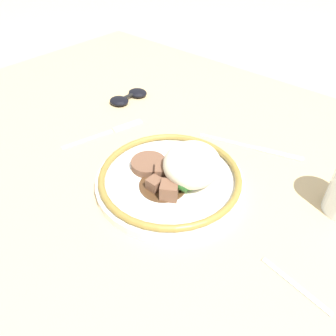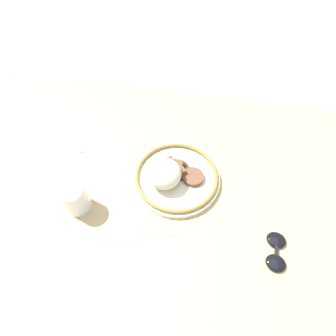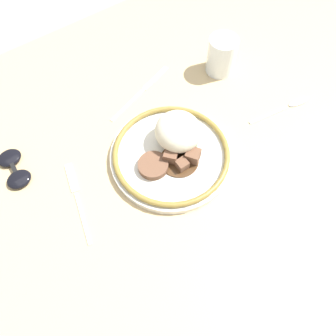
{
  "view_description": "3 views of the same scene",
  "coord_description": "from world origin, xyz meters",
  "px_view_note": "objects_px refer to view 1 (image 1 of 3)",
  "views": [
    {
      "loc": [
        0.25,
        -0.39,
        0.45
      ],
      "look_at": [
        -0.04,
        -0.06,
        0.09
      ],
      "focal_mm": 35.0,
      "sensor_mm": 36.0,
      "label": 1
    },
    {
      "loc": [
        -0.1,
        0.38,
        0.73
      ],
      "look_at": [
        -0.01,
        -0.06,
        0.1
      ],
      "focal_mm": 28.0,
      "sensor_mm": 36.0,
      "label": 2
    },
    {
      "loc": [
        -0.26,
        -0.35,
        0.67
      ],
      "look_at": [
        -0.07,
        -0.08,
        0.07
      ],
      "focal_mm": 35.0,
      "sensor_mm": 36.0,
      "label": 3
    }
  ],
  "objects_px": {
    "fork": "(111,131)",
    "sunglasses": "(129,97)",
    "plate": "(175,175)",
    "knife": "(254,147)"
  },
  "relations": [
    {
      "from": "plate",
      "to": "sunglasses",
      "type": "xyz_separation_m",
      "value": [
        -0.3,
        0.17,
        -0.02
      ]
    },
    {
      "from": "plate",
      "to": "sunglasses",
      "type": "relative_size",
      "value": 2.44
    },
    {
      "from": "fork",
      "to": "knife",
      "type": "relative_size",
      "value": 0.9
    },
    {
      "from": "fork",
      "to": "sunglasses",
      "type": "xyz_separation_m",
      "value": [
        -0.08,
        0.13,
        0.01
      ]
    },
    {
      "from": "plate",
      "to": "fork",
      "type": "xyz_separation_m",
      "value": [
        -0.22,
        0.04,
        -0.02
      ]
    },
    {
      "from": "sunglasses",
      "to": "fork",
      "type": "bearing_deg",
      "value": -54.45
    },
    {
      "from": "sunglasses",
      "to": "knife",
      "type": "bearing_deg",
      "value": 8.06
    },
    {
      "from": "plate",
      "to": "knife",
      "type": "distance_m",
      "value": 0.2
    },
    {
      "from": "knife",
      "to": "fork",
      "type": "bearing_deg",
      "value": -167.63
    },
    {
      "from": "fork",
      "to": "sunglasses",
      "type": "height_order",
      "value": "sunglasses"
    }
  ]
}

